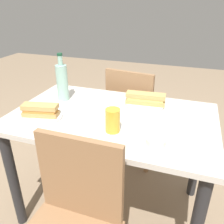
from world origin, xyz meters
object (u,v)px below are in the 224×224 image
object	(u,v)px
plate_near	(41,117)
olive_bowl	(156,141)
chair_far	(133,111)
chair_near	(72,224)
beer_glass	(113,120)
water_bottle	(62,82)
dining_table	(112,132)
knife_near	(43,111)
plate_far	(145,105)
baguette_sandwich_near	(40,110)
baguette_sandwich_far	(146,98)
knife_far	(145,100)

from	to	relation	value
plate_near	olive_bowl	xyz separation A→B (m)	(0.65, -0.05, 0.01)
chair_far	chair_near	world-z (taller)	same
chair_near	beer_glass	bearing A→B (deg)	83.38
water_bottle	beer_glass	distance (m)	0.53
dining_table	olive_bowl	distance (m)	0.38
chair_far	water_bottle	xyz separation A→B (m)	(-0.37, -0.45, 0.36)
chair_near	knife_near	distance (m)	0.66
chair_far	knife_near	world-z (taller)	chair_far
plate_near	olive_bowl	distance (m)	0.66
chair_near	beer_glass	world-z (taller)	chair_near
dining_table	plate_far	xyz separation A→B (m)	(0.15, 0.19, 0.12)
knife_near	baguette_sandwich_near	bearing A→B (deg)	-65.13
baguette_sandwich_far	knife_near	bearing A→B (deg)	-150.52
baguette_sandwich_near	water_bottle	world-z (taller)	water_bottle
knife_near	beer_glass	xyz separation A→B (m)	(0.45, -0.05, 0.04)
knife_near	olive_bowl	distance (m)	0.68
chair_far	olive_bowl	world-z (taller)	chair_far
dining_table	knife_near	size ratio (longest dim) A/B	6.78
chair_near	plate_far	world-z (taller)	chair_near
dining_table	water_bottle	xyz separation A→B (m)	(-0.38, 0.11, 0.24)
plate_far	water_bottle	world-z (taller)	water_bottle
dining_table	knife_near	distance (m)	0.43
chair_near	water_bottle	xyz separation A→B (m)	(-0.39, 0.68, 0.36)
baguette_sandwich_near	baguette_sandwich_far	size ratio (longest dim) A/B	0.85
knife_near	plate_far	distance (m)	0.62
chair_near	knife_near	xyz separation A→B (m)	(-0.40, 0.45, 0.26)
dining_table	olive_bowl	size ratio (longest dim) A/B	12.56
chair_near	plate_far	xyz separation A→B (m)	(0.14, 0.75, 0.25)
baguette_sandwich_near	beer_glass	xyz separation A→B (m)	(0.43, -0.01, 0.01)
plate_far	baguette_sandwich_near	bearing A→B (deg)	-145.71
plate_far	chair_far	bearing A→B (deg)	113.92
plate_far	chair_near	bearing A→B (deg)	-100.37
chair_far	baguette_sandwich_far	xyz separation A→B (m)	(0.17, -0.37, 0.29)
knife_near	chair_near	bearing A→B (deg)	-48.09
chair_near	olive_bowl	bearing A→B (deg)	52.06
dining_table	baguette_sandwich_far	bearing A→B (deg)	51.19
chair_near	plate_near	bearing A→B (deg)	133.51
baguette_sandwich_near	knife_near	distance (m)	0.06
chair_near	water_bottle	world-z (taller)	water_bottle
plate_far	water_bottle	xyz separation A→B (m)	(-0.53, -0.08, 0.12)
plate_far	olive_bowl	world-z (taller)	olive_bowl
baguette_sandwich_far	baguette_sandwich_near	bearing A→B (deg)	-145.71
plate_near	knife_near	bearing A→B (deg)	114.87
chair_far	knife_far	world-z (taller)	chair_far
plate_far	dining_table	bearing A→B (deg)	-128.81
knife_near	water_bottle	distance (m)	0.25
water_bottle	knife_far	bearing A→B (deg)	13.84
baguette_sandwich_near	knife_near	world-z (taller)	baguette_sandwich_near
dining_table	baguette_sandwich_far	size ratio (longest dim) A/B	4.77
beer_glass	chair_near	bearing A→B (deg)	-96.62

